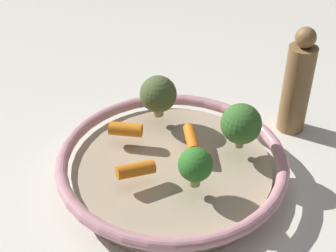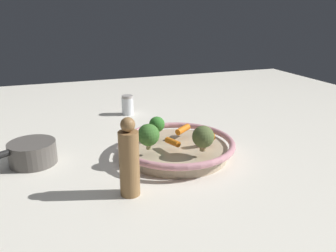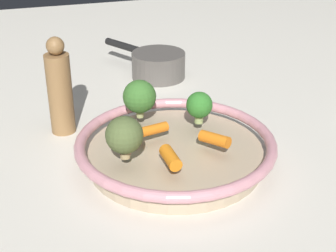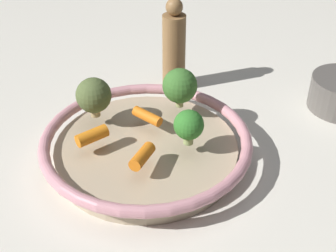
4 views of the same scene
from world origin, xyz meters
name	(u,v)px [view 1 (image 1 of 4)]	position (x,y,z in m)	size (l,w,h in m)	color
ground_plane	(172,180)	(0.00, 0.00, 0.00)	(2.18, 2.18, 0.00)	silver
serving_bowl	(172,166)	(0.00, 0.00, 0.02)	(0.31, 0.31, 0.05)	tan
baby_carrot_right	(136,170)	(-0.04, -0.05, 0.05)	(0.02, 0.02, 0.05)	orange
baby_carrot_center	(191,138)	(0.02, 0.03, 0.05)	(0.02, 0.02, 0.05)	orange
baby_carrot_near_rim	(126,129)	(-0.07, 0.03, 0.05)	(0.02, 0.02, 0.05)	orange
broccoli_floret_large	(195,165)	(0.04, -0.05, 0.08)	(0.04, 0.04, 0.05)	#96AA66
broccoli_floret_small	(241,124)	(0.09, 0.03, 0.08)	(0.05, 0.05, 0.06)	#9DA466
broccoli_floret_mid	(158,94)	(-0.04, 0.09, 0.08)	(0.05, 0.05, 0.06)	tan
pepper_mill	(297,85)	(0.16, 0.15, 0.08)	(0.04, 0.04, 0.17)	olive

